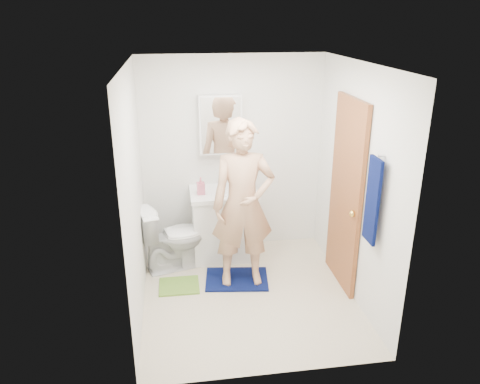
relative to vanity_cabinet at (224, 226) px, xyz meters
name	(u,v)px	position (x,y,z in m)	size (l,w,h in m)	color
floor	(248,295)	(0.15, -0.91, -0.41)	(2.20, 2.40, 0.02)	beige
ceiling	(250,63)	(0.15, -0.91, 2.01)	(2.20, 2.40, 0.02)	white
wall_back	(232,155)	(0.15, 0.30, 0.80)	(2.20, 0.02, 2.40)	silver
wall_front	(275,247)	(0.15, -2.12, 0.80)	(2.20, 0.02, 2.40)	silver
wall_left	(133,196)	(-0.96, -0.91, 0.80)	(0.02, 2.40, 2.40)	silver
wall_right	(357,184)	(1.26, -0.91, 0.80)	(0.02, 2.40, 2.40)	silver
vanity_cabinet	(224,226)	(0.00, 0.00, 0.00)	(0.75, 0.55, 0.80)	white
countertop	(223,193)	(0.00, 0.00, 0.43)	(0.79, 0.59, 0.05)	white
sink_basin	(223,192)	(0.00, 0.00, 0.44)	(0.40, 0.40, 0.03)	white
faucet	(222,181)	(0.00, 0.18, 0.51)	(0.03, 0.03, 0.12)	silver
medicine_cabinet	(220,125)	(0.00, 0.22, 1.20)	(0.50, 0.12, 0.70)	white
mirror_panel	(221,126)	(0.00, 0.16, 1.20)	(0.46, 0.01, 0.66)	white
door	(346,195)	(1.22, -0.76, 0.62)	(0.05, 0.80, 2.05)	#A65B2E
door_knob	(353,214)	(1.18, -1.08, 0.55)	(0.07, 0.07, 0.07)	gold
towel	(373,201)	(1.18, -1.48, 0.85)	(0.03, 0.24, 0.80)	#071044
towel_hook	(382,155)	(1.22, -1.48, 1.27)	(0.02, 0.02, 0.06)	silver
toilet	(174,237)	(-0.61, -0.21, -0.01)	(0.44, 0.77, 0.78)	white
bath_mat	(237,279)	(0.07, -0.61, -0.39)	(0.69, 0.50, 0.02)	#071044
green_rug	(179,286)	(-0.58, -0.66, -0.39)	(0.44, 0.37, 0.02)	olive
soap_dispenser	(201,186)	(-0.27, -0.05, 0.55)	(0.09, 0.09, 0.20)	#C65C74
toothbrush_cup	(245,184)	(0.27, 0.08, 0.50)	(0.12, 0.12, 0.10)	#874497
man	(243,205)	(0.13, -0.66, 0.54)	(0.67, 0.44, 1.83)	tan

